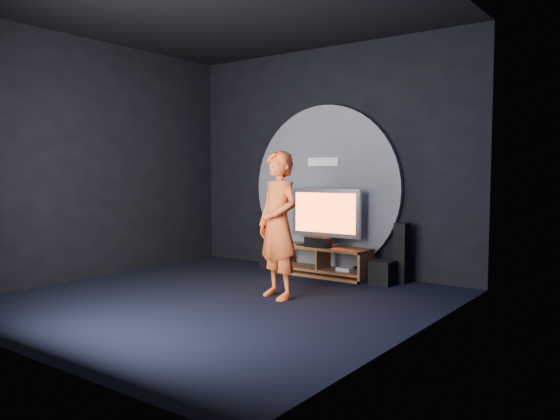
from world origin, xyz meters
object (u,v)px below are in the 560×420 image
object	(u,v)px
tv	(326,215)
tower_speaker_right	(402,253)
media_console	(323,263)
subwoofer	(383,273)
player	(278,225)
tower_speaker_left	(267,242)

from	to	relation	value
tv	tower_speaker_right	distance (m)	1.27
media_console	tower_speaker_right	world-z (taller)	tower_speaker_right
tv	subwoofer	size ratio (longest dim) A/B	3.52
media_console	tv	size ratio (longest dim) A/B	1.26
tv	tower_speaker_right	xyz separation A→B (m)	(1.16, 0.14, -0.50)
tv	player	world-z (taller)	player
player	tower_speaker_left	bearing A→B (deg)	149.88
media_console	player	xyz separation A→B (m)	(0.31, -1.54, 0.72)
media_console	player	distance (m)	1.73
tv	subwoofer	distance (m)	1.26
tv	player	bearing A→B (deg)	-79.04
tower_speaker_right	tv	bearing A→B (deg)	-172.96
media_console	tower_speaker_left	bearing A→B (deg)	177.90
tower_speaker_left	tower_speaker_right	bearing A→B (deg)	4.32
player	tower_speaker_right	bearing A→B (deg)	82.39
tower_speaker_left	tower_speaker_right	world-z (taller)	same
media_console	tower_speaker_left	distance (m)	1.13
tower_speaker_left	player	world-z (taller)	player
media_console	tv	xyz separation A→B (m)	(-0.01, 0.07, 0.73)
tower_speaker_right	player	xyz separation A→B (m)	(-0.85, -1.76, 0.49)
tower_speaker_left	player	size ratio (longest dim) A/B	0.47
media_console	tv	distance (m)	0.73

